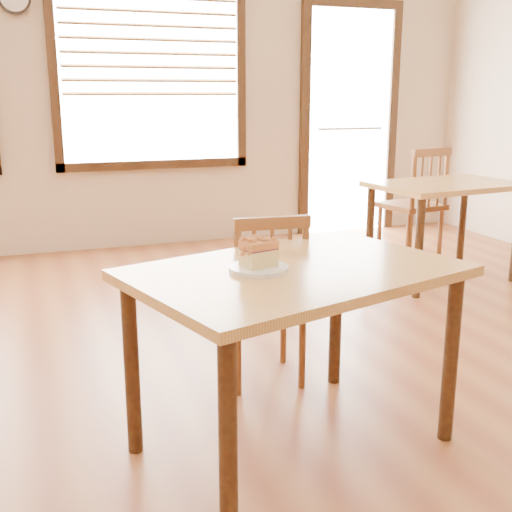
{
  "coord_description": "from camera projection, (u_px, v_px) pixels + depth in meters",
  "views": [
    {
      "loc": [
        -0.85,
        -1.93,
        1.39
      ],
      "look_at": [
        -0.05,
        0.27,
        0.8
      ],
      "focal_mm": 45.0,
      "sensor_mm": 36.0,
      "label": 1
    }
  ],
  "objects": [
    {
      "name": "plate",
      "position": [
        259.0,
        269.0,
        2.39
      ],
      "size": [
        0.22,
        0.22,
        0.02
      ],
      "color": "white",
      "rests_on": "cafe_table_main"
    },
    {
      "name": "cafe_table_second",
      "position": [
        445.0,
        198.0,
        4.81
      ],
      "size": [
        1.14,
        0.82,
        0.75
      ],
      "rotation": [
        0.0,
        0.0,
        0.1
      ],
      "color": "tan",
      "rests_on": "ground"
    },
    {
      "name": "cafe_table_main",
      "position": [
        295.0,
        292.0,
        2.47
      ],
      "size": [
        1.4,
        1.12,
        0.75
      ],
      "rotation": [
        0.0,
        0.0,
        0.28
      ],
      "color": "tan",
      "rests_on": "ground"
    },
    {
      "name": "cafe_chair_main",
      "position": [
        264.0,
        297.0,
        3.1
      ],
      "size": [
        0.43,
        0.43,
        0.87
      ],
      "rotation": [
        0.0,
        0.0,
        3.04
      ],
      "color": "brown",
      "rests_on": "ground"
    },
    {
      "name": "cake_slice",
      "position": [
        259.0,
        252.0,
        2.38
      ],
      "size": [
        0.14,
        0.12,
        0.12
      ],
      "rotation": [
        0.0,
        0.0,
        0.25
      ],
      "color": "tan",
      "rests_on": "plate"
    },
    {
      "name": "entry_door",
      "position": [
        349.0,
        114.0,
        6.47
      ],
      "size": [
        1.08,
        0.06,
        2.29
      ],
      "color": "white",
      "rests_on": "ground"
    },
    {
      "name": "cafe_chair_second",
      "position": [
        415.0,
        204.0,
        5.38
      ],
      "size": [
        0.51,
        0.51,
        0.98
      ],
      "rotation": [
        0.0,
        0.0,
        3.31
      ],
      "color": "brown",
      "rests_on": "ground"
    },
    {
      "name": "window_right",
      "position": [
        150.0,
        45.0,
        5.65
      ],
      "size": [
        1.76,
        0.1,
        1.96
      ],
      "color": "white",
      "rests_on": "room_shell"
    },
    {
      "name": "ground",
      "position": [
        293.0,
        480.0,
        2.38
      ],
      "size": [
        8.0,
        8.0,
        0.0
      ],
      "primitive_type": "plane",
      "color": "brown"
    }
  ]
}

